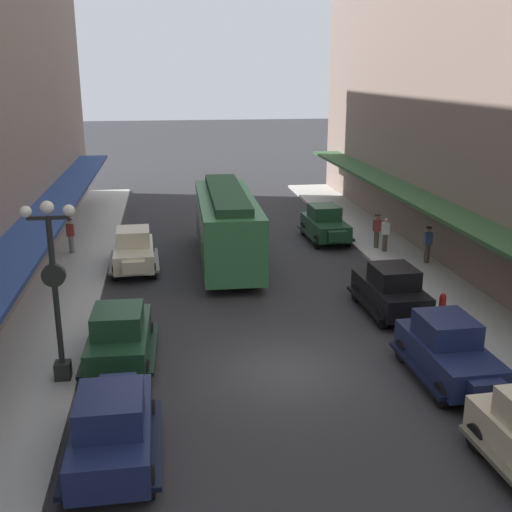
# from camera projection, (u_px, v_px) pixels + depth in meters

# --- Properties ---
(ground_plane) EXTENTS (200.00, 200.00, 0.00)m
(ground_plane) POSITION_uv_depth(u_px,v_px,m) (285.00, 371.00, 18.42)
(ground_plane) COLOR #2D2D30
(sidewalk_left) EXTENTS (3.00, 60.00, 0.15)m
(sidewalk_left) POSITION_uv_depth(u_px,v_px,m) (23.00, 386.00, 17.36)
(sidewalk_left) COLOR #B7B5AD
(sidewalk_left) RESTS_ON ground
(parked_car_0) EXTENTS (2.27, 4.31, 1.84)m
(parked_car_0) POSITION_uv_depth(u_px,v_px,m) (134.00, 249.00, 27.56)
(parked_car_0) COLOR beige
(parked_car_0) RESTS_ON ground
(parked_car_1) EXTENTS (2.25, 4.30, 1.84)m
(parked_car_1) POSITION_uv_depth(u_px,v_px,m) (325.00, 223.00, 32.37)
(parked_car_1) COLOR #193D23
(parked_car_1) RESTS_ON ground
(parked_car_3) EXTENTS (2.24, 4.30, 1.84)m
(parked_car_3) POSITION_uv_depth(u_px,v_px,m) (120.00, 334.00, 18.65)
(parked_car_3) COLOR #193D23
(parked_car_3) RESTS_ON ground
(parked_car_4) EXTENTS (2.20, 4.28, 1.84)m
(parked_car_4) POSITION_uv_depth(u_px,v_px,m) (448.00, 349.00, 17.67)
(parked_car_4) COLOR #19234C
(parked_car_4) RESTS_ON ground
(parked_car_5) EXTENTS (2.17, 4.27, 1.84)m
(parked_car_5) POSITION_uv_depth(u_px,v_px,m) (112.00, 425.00, 13.86)
(parked_car_5) COLOR #19234C
(parked_car_5) RESTS_ON ground
(parked_car_6) EXTENTS (2.23, 4.29, 1.84)m
(parked_car_6) POSITION_uv_depth(u_px,v_px,m) (391.00, 288.00, 22.62)
(parked_car_6) COLOR black
(parked_car_6) RESTS_ON ground
(streetcar) EXTENTS (2.68, 9.64, 3.46)m
(streetcar) POSITION_uv_depth(u_px,v_px,m) (227.00, 223.00, 28.31)
(streetcar) COLOR #33723F
(streetcar) RESTS_ON ground
(lamp_post_with_clock) EXTENTS (1.42, 0.44, 5.16)m
(lamp_post_with_clock) POSITION_uv_depth(u_px,v_px,m) (55.00, 284.00, 16.86)
(lamp_post_with_clock) COLOR black
(lamp_post_with_clock) RESTS_ON sidewalk_left
(fire_hydrant) EXTENTS (0.24, 0.24, 0.82)m
(fire_hydrant) POSITION_uv_depth(u_px,v_px,m) (442.00, 304.00, 22.16)
(fire_hydrant) COLOR #B21E19
(fire_hydrant) RESTS_ON sidewalk_right
(pedestrian_0) EXTENTS (0.36, 0.24, 1.64)m
(pedestrian_0) POSITION_uv_depth(u_px,v_px,m) (385.00, 234.00, 29.94)
(pedestrian_0) COLOR #4C4238
(pedestrian_0) RESTS_ON sidewalk_right
(pedestrian_1) EXTENTS (0.36, 0.28, 1.67)m
(pedestrian_1) POSITION_uv_depth(u_px,v_px,m) (71.00, 236.00, 29.63)
(pedestrian_1) COLOR slate
(pedestrian_1) RESTS_ON sidewalk_left
(pedestrian_2) EXTENTS (0.36, 0.28, 1.67)m
(pedestrian_2) POSITION_uv_depth(u_px,v_px,m) (428.00, 244.00, 28.12)
(pedestrian_2) COLOR #4C4238
(pedestrian_2) RESTS_ON sidewalk_right
(pedestrian_3) EXTENTS (0.36, 0.28, 1.67)m
(pedestrian_3) POSITION_uv_depth(u_px,v_px,m) (377.00, 231.00, 30.53)
(pedestrian_3) COLOR #4C4238
(pedestrian_3) RESTS_ON sidewalk_right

